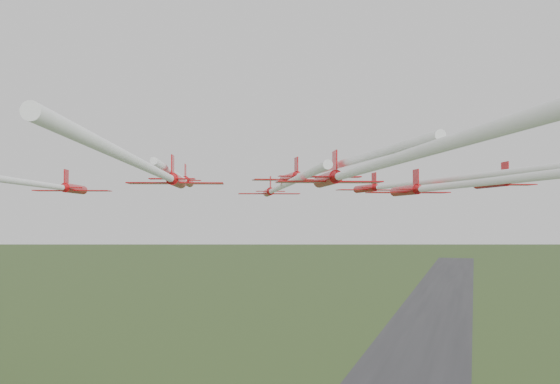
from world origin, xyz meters
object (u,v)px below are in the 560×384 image
(jet_row2_right, at_px, (396,185))
(jet_row4_left, at_px, (164,175))
(jet_row4_right, at_px, (473,183))
(jet_row3_right, at_px, (544,177))
(jet_row3_mid, at_px, (309,173))
(jet_row2_left, at_px, (183,179))
(jet_trail_solo, at_px, (371,166))
(jet_lead, at_px, (277,189))
(jet_row3_left, at_px, (49,185))

(jet_row2_right, distance_m, jet_row4_left, 36.92)
(jet_row4_left, bearing_deg, jet_row4_right, -9.16)
(jet_row3_right, bearing_deg, jet_row2_right, 128.21)
(jet_row3_mid, distance_m, jet_row3_right, 24.67)
(jet_row3_right, bearing_deg, jet_row2_left, 155.04)
(jet_row2_left, xyz_separation_m, jet_trail_solo, (30.11, -35.31, -1.49))
(jet_row3_right, height_order, jet_row4_right, jet_row3_right)
(jet_lead, bearing_deg, jet_row3_right, -38.81)
(jet_row3_left, xyz_separation_m, jet_trail_solo, (34.82, -14.73, 0.13))
(jet_row2_right, height_order, jet_row4_left, jet_row2_right)
(jet_lead, height_order, jet_row4_left, jet_lead)
(jet_row2_left, bearing_deg, jet_lead, 10.39)
(jet_row2_left, distance_m, jet_row3_mid, 23.03)
(jet_row3_mid, xyz_separation_m, jet_trail_solo, (10.16, -23.78, -1.22))
(jet_row3_mid, bearing_deg, jet_row3_right, -6.78)
(jet_row2_left, height_order, jet_row3_mid, jet_row2_left)
(jet_row2_right, bearing_deg, jet_row3_left, -166.87)
(jet_row3_left, relative_size, jet_row4_right, 0.71)
(jet_lead, distance_m, jet_row3_left, 31.31)
(jet_row3_mid, relative_size, jet_row4_right, 0.72)
(jet_row4_left, relative_size, jet_row4_right, 0.77)
(jet_row2_right, bearing_deg, jet_row2_left, 166.32)
(jet_row2_right, xyz_separation_m, jet_row3_mid, (-6.76, -18.30, 0.58))
(jet_row3_mid, height_order, jet_trail_solo, jet_row3_mid)
(jet_row2_right, xyz_separation_m, jet_trail_solo, (3.41, -42.08, -0.63))
(jet_row4_left, bearing_deg, jet_row3_left, 137.73)
(jet_row3_right, relative_size, jet_row4_left, 1.17)
(jet_row3_left, xyz_separation_m, jet_row4_right, (40.77, -1.12, -0.38))
(jet_lead, xyz_separation_m, jet_row4_left, (0.82, -33.54, -0.08))
(jet_row4_left, relative_size, jet_trail_solo, 0.81)
(jet_row3_left, relative_size, jet_trail_solo, 0.75)
(jet_row3_left, height_order, jet_row4_right, jet_row3_left)
(jet_row4_left, bearing_deg, jet_trail_solo, -45.47)
(jet_lead, xyz_separation_m, jet_trail_solo, (19.41, -41.98, -0.37))
(jet_row3_mid, bearing_deg, jet_lead, 90.00)
(jet_row4_right, bearing_deg, jet_row4_left, 169.01)
(jet_row2_left, height_order, jet_trail_solo, jet_row2_left)
(jet_row3_right, xyz_separation_m, jet_trail_solo, (-12.99, -32.29, -0.86))
(jet_row3_right, bearing_deg, jet_row3_mid, 179.22)
(jet_lead, xyz_separation_m, jet_row3_mid, (9.25, -18.19, 0.85))
(jet_row4_left, height_order, jet_row4_right, jet_row4_left)
(jet_row3_mid, xyz_separation_m, jet_row3_right, (23.16, 8.50, -0.36))
(jet_row4_left, xyz_separation_m, jet_row4_right, (24.54, 5.18, -0.79))
(jet_lead, height_order, jet_trail_solo, jet_lead)
(jet_row3_right, distance_m, jet_row4_right, 20.01)
(jet_row2_right, relative_size, jet_row3_left, 1.09)
(jet_lead, bearing_deg, jet_row3_mid, -85.22)
(jet_row3_right, bearing_deg, jet_row4_right, -131.61)
(jet_row3_left, xyz_separation_m, jet_row4_left, (16.24, -6.30, 0.41))
(jet_row2_left, height_order, jet_row4_left, jet_row2_left)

